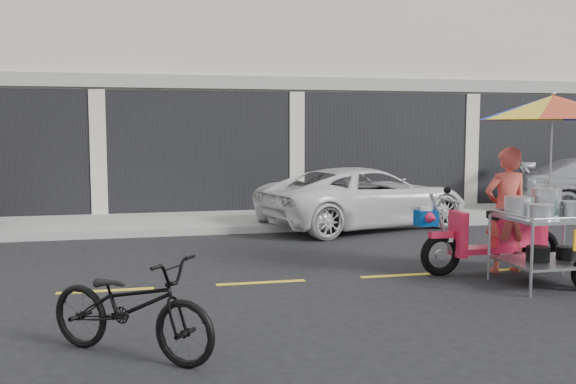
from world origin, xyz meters
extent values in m
plane|color=black|center=(0.00, 0.00, 0.00)|extent=(90.00, 90.00, 0.00)
cube|color=gray|center=(0.00, 5.50, 0.07)|extent=(45.00, 3.00, 0.15)
cube|color=beige|center=(0.00, 10.50, 4.00)|extent=(36.00, 8.00, 8.00)
cube|color=black|center=(0.00, 6.47, 1.45)|extent=(35.28, 0.06, 2.90)
cube|color=gray|center=(0.00, 6.45, 3.10)|extent=(36.00, 0.12, 0.30)
cube|color=gold|center=(0.00, 0.00, 0.00)|extent=(42.00, 0.10, 0.01)
imported|color=silver|center=(0.96, 4.30, 0.63)|extent=(4.92, 3.33, 1.25)
imported|color=black|center=(-3.62, -2.49, 0.47)|extent=(1.78, 1.58, 0.93)
torus|color=black|center=(0.52, -0.13, 0.30)|extent=(0.60, 0.13, 0.60)
torus|color=black|center=(2.10, -0.09, 0.30)|extent=(0.60, 0.13, 0.60)
cylinder|color=#9EA0A5|center=(0.52, -0.13, 0.30)|extent=(0.15, 0.07, 0.15)
cylinder|color=#9EA0A5|center=(2.10, -0.09, 0.30)|extent=(0.15, 0.07, 0.15)
cube|color=red|center=(0.52, -0.13, 0.58)|extent=(0.34, 0.13, 0.08)
cylinder|color=#9EA0A5|center=(0.52, -0.13, 0.74)|extent=(0.39, 0.06, 0.85)
cube|color=red|center=(0.78, -0.12, 0.58)|extent=(0.14, 0.36, 0.63)
cube|color=red|center=(1.26, -0.11, 0.34)|extent=(0.85, 0.32, 0.08)
cube|color=red|center=(1.73, -0.10, 0.58)|extent=(0.80, 0.29, 0.42)
cube|color=black|center=(1.63, -0.10, 0.82)|extent=(0.69, 0.27, 0.11)
cylinder|color=#9EA0A5|center=(0.65, -0.12, 1.06)|extent=(0.05, 0.58, 0.04)
sphere|color=black|center=(0.70, 0.09, 1.18)|extent=(0.11, 0.11, 0.11)
cylinder|color=white|center=(0.65, -0.12, 0.51)|extent=(0.13, 0.13, 0.05)
cube|color=navy|center=(0.29, -0.13, 0.82)|extent=(0.28, 0.24, 0.21)
cylinder|color=white|center=(0.29, -0.13, 0.95)|extent=(0.17, 0.17, 0.05)
cone|color=red|center=(0.29, -0.31, 0.84)|extent=(0.20, 0.24, 0.19)
cylinder|color=#9EA0A5|center=(1.08, -1.43, 0.45)|extent=(0.04, 0.04, 0.90)
cylinder|color=#9EA0A5|center=(1.06, -0.48, 0.45)|extent=(0.04, 0.04, 0.90)
cylinder|color=#9EA0A5|center=(2.22, -0.46, 0.45)|extent=(0.04, 0.04, 0.90)
cube|color=#9EA0A5|center=(1.65, -0.94, 0.32)|extent=(1.18, 0.98, 0.03)
cube|color=#9EA0A5|center=(1.65, -0.94, 0.90)|extent=(1.18, 0.98, 0.04)
cylinder|color=#9EA0A5|center=(1.66, -1.42, 0.96)|extent=(1.16, 0.05, 0.03)
cylinder|color=#9EA0A5|center=(1.64, -0.47, 0.96)|extent=(1.16, 0.05, 0.03)
cylinder|color=#9EA0A5|center=(1.07, -0.96, 0.96)|extent=(0.05, 0.95, 0.03)
cylinder|color=#9EA0A5|center=(1.64, -0.47, 0.32)|extent=(0.06, 0.79, 0.04)
cylinder|color=#9EA0A5|center=(1.64, -0.47, 0.84)|extent=(0.06, 0.79, 0.04)
cylinder|color=#B7B7BC|center=(1.33, -0.74, 1.03)|extent=(0.38, 0.38, 0.22)
cylinder|color=#B7B7BC|center=(1.75, -0.71, 1.08)|extent=(0.38, 0.38, 0.32)
cylinder|color=#B7B7BC|center=(2.05, -0.88, 1.00)|extent=(0.31, 0.31, 0.15)
cylinder|color=#B7B7BC|center=(1.39, -1.14, 1.00)|extent=(0.30, 0.30, 0.16)
cylinder|color=black|center=(1.49, -0.95, 0.43)|extent=(0.30, 0.30, 0.19)
cylinder|color=black|center=(1.91, -0.94, 0.42)|extent=(0.26, 0.26, 0.17)
cylinder|color=#9EA0A5|center=(1.70, -0.84, 1.69)|extent=(0.03, 0.03, 1.58)
sphere|color=#9EA0A5|center=(1.70, -0.84, 2.50)|extent=(0.06, 0.06, 0.06)
imported|color=#C4473C|center=(1.52, -0.10, 0.89)|extent=(0.66, 0.44, 1.79)
camera|label=1|loc=(-3.45, -8.27, 2.06)|focal=40.00mm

